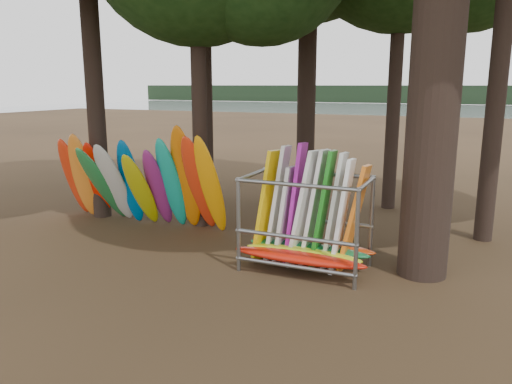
% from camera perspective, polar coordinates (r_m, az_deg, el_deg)
% --- Properties ---
extents(ground, '(120.00, 120.00, 0.00)m').
position_cam_1_polar(ground, '(12.22, -5.11, -7.58)').
color(ground, '#47331E').
rests_on(ground, ground).
extents(lake, '(160.00, 160.00, 0.00)m').
position_cam_1_polar(lake, '(70.38, 19.50, 8.11)').
color(lake, gray).
rests_on(lake, ground).
extents(far_shore, '(160.00, 4.00, 4.00)m').
position_cam_1_polar(far_shore, '(120.19, 21.60, 10.30)').
color(far_shore, black).
rests_on(far_shore, ground).
extents(kayak_row, '(5.80, 2.06, 3.19)m').
position_cam_1_polar(kayak_row, '(15.08, -13.30, 1.08)').
color(kayak_row, red).
rests_on(kayak_row, ground).
extents(storage_rack, '(3.05, 1.52, 2.87)m').
position_cam_1_polar(storage_rack, '(11.32, 5.74, -3.82)').
color(storage_rack, gray).
rests_on(storage_rack, ground).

